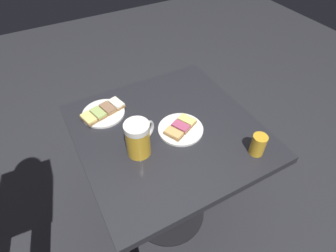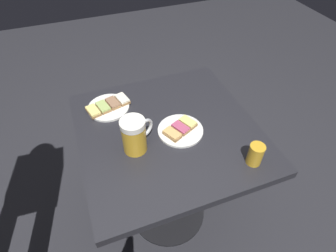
% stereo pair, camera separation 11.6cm
% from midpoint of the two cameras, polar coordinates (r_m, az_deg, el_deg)
% --- Properties ---
extents(ground_plane, '(6.00, 6.00, 0.00)m').
position_cam_midpoint_polar(ground_plane, '(1.76, 1.97, -17.40)').
color(ground_plane, '#28282D').
extents(cafe_table, '(0.76, 0.76, 0.72)m').
position_cam_midpoint_polar(cafe_table, '(1.29, 2.59, -5.59)').
color(cafe_table, black).
rests_on(cafe_table, ground_plane).
extents(plate_near, '(0.21, 0.19, 0.03)m').
position_cam_midpoint_polar(plate_near, '(1.28, -9.86, 3.95)').
color(plate_near, white).
rests_on(plate_near, cafe_table).
extents(plate_far, '(0.19, 0.19, 0.03)m').
position_cam_midpoint_polar(plate_far, '(1.16, 5.47, -0.90)').
color(plate_far, white).
rests_on(plate_far, cafe_table).
extents(beer_mug, '(0.14, 0.10, 0.15)m').
position_cam_midpoint_polar(beer_mug, '(1.05, -3.85, -2.04)').
color(beer_mug, gold).
rests_on(beer_mug, cafe_table).
extents(beer_glass_small, '(0.06, 0.06, 0.09)m').
position_cam_midpoint_polar(beer_glass_small, '(1.09, 20.75, -5.72)').
color(beer_glass_small, gold).
rests_on(beer_glass_small, cafe_table).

